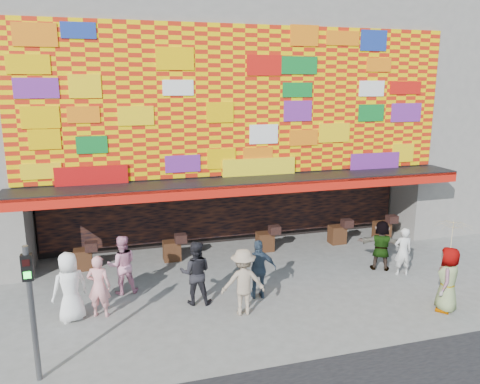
{
  "coord_description": "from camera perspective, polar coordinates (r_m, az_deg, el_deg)",
  "views": [
    {
      "loc": [
        -4.55,
        -11.13,
        6.16
      ],
      "look_at": [
        -0.73,
        2.0,
        2.96
      ],
      "focal_mm": 35.0,
      "sensor_mm": 36.0,
      "label": 1
    }
  ],
  "objects": [
    {
      "name": "shop_building",
      "position": [
        19.86,
        -3.0,
        10.47
      ],
      "size": [
        15.2,
        9.4,
        10.0
      ],
      "color": "gray",
      "rests_on": "ground"
    },
    {
      "name": "ped_c",
      "position": [
        13.47,
        -5.44,
        -9.76
      ],
      "size": [
        1.06,
        0.92,
        1.85
      ],
      "primitive_type": "imported",
      "rotation": [
        0.0,
        0.0,
        2.87
      ],
      "color": "black",
      "rests_on": "ground"
    },
    {
      "name": "ped_g",
      "position": [
        14.2,
        24.02,
        -9.71
      ],
      "size": [
        1.05,
        1.04,
        1.84
      ],
      "primitive_type": "imported",
      "rotation": [
        0.0,
        0.0,
        3.92
      ],
      "color": "gray",
      "rests_on": "ground"
    },
    {
      "name": "ped_b",
      "position": [
        13.28,
        -16.82,
        -10.94
      ],
      "size": [
        0.72,
        0.58,
        1.73
      ],
      "primitive_type": "imported",
      "rotation": [
        0.0,
        0.0,
        2.85
      ],
      "color": "pink",
      "rests_on": "ground"
    },
    {
      "name": "ground",
      "position": [
        13.51,
        5.52,
        -14.03
      ],
      "size": [
        90.0,
        90.0,
        0.0
      ],
      "primitive_type": "plane",
      "color": "slate",
      "rests_on": "ground"
    },
    {
      "name": "ped_f",
      "position": [
        16.48,
        16.84,
        -6.22
      ],
      "size": [
        1.62,
        1.22,
        1.71
      ],
      "primitive_type": "imported",
      "rotation": [
        0.0,
        0.0,
        2.62
      ],
      "color": "gray",
      "rests_on": "ground"
    },
    {
      "name": "ped_h",
      "position": [
        16.25,
        19.24,
        -6.86
      ],
      "size": [
        0.65,
        0.49,
        1.6
      ],
      "primitive_type": "imported",
      "rotation": [
        0.0,
        0.0,
        2.94
      ],
      "color": "silver",
      "rests_on": "ground"
    },
    {
      "name": "neighbor_right",
      "position": [
        25.96,
        26.89,
        11.42
      ],
      "size": [
        11.0,
        8.0,
        12.0
      ],
      "primitive_type": "cube",
      "color": "gray",
      "rests_on": "ground"
    },
    {
      "name": "ped_a",
      "position": [
        13.27,
        -20.04,
        -10.83
      ],
      "size": [
        1.09,
        0.91,
        1.89
      ],
      "primitive_type": "imported",
      "rotation": [
        0.0,
        0.0,
        3.54
      ],
      "color": "white",
      "rests_on": "ground"
    },
    {
      "name": "ped_i",
      "position": [
        14.48,
        -14.17,
        -8.59
      ],
      "size": [
        0.89,
        0.71,
        1.79
      ],
      "primitive_type": "imported",
      "rotation": [
        0.0,
        0.0,
        3.18
      ],
      "color": "pink",
      "rests_on": "ground"
    },
    {
      "name": "ped_d",
      "position": [
        12.85,
        0.39,
        -10.89
      ],
      "size": [
        1.27,
        0.83,
        1.85
      ],
      "primitive_type": "imported",
      "rotation": [
        0.0,
        0.0,
        3.02
      ],
      "color": "tan",
      "rests_on": "ground"
    },
    {
      "name": "ped_e",
      "position": [
        13.77,
        2.31,
        -9.38
      ],
      "size": [
        1.09,
        0.57,
        1.76
      ],
      "primitive_type": "imported",
      "rotation": [
        0.0,
        0.0,
        3.0
      ],
      "color": "#314155",
      "rests_on": "ground"
    },
    {
      "name": "signal_left",
      "position": [
        10.68,
        -24.14,
        -11.81
      ],
      "size": [
        0.22,
        0.2,
        3.0
      ],
      "color": "#59595B",
      "rests_on": "ground"
    },
    {
      "name": "parasol",
      "position": [
        13.79,
        24.5,
        -4.98
      ],
      "size": [
        1.0,
        1.01,
        1.84
      ],
      "color": "#FDE7A0",
      "rests_on": "ground"
    }
  ]
}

